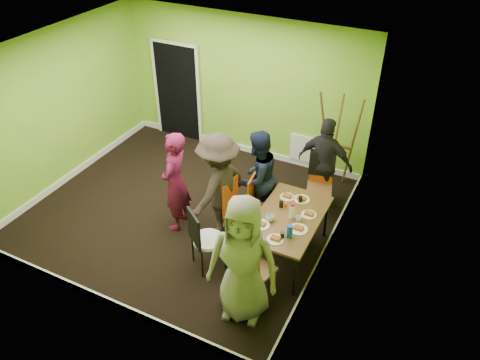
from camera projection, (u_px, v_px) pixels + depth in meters
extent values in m
plane|color=black|center=(186.00, 210.00, 8.11)|extent=(5.00, 5.00, 0.00)
cube|color=#82B82F|center=(243.00, 87.00, 8.97)|extent=(5.00, 0.04, 2.80)
cube|color=#82B82F|center=(80.00, 223.00, 5.66)|extent=(5.00, 0.04, 2.80)
cube|color=#82B82F|center=(60.00, 108.00, 8.23)|extent=(0.04, 4.50, 2.80)
cube|color=#82B82F|center=(335.00, 180.00, 6.40)|extent=(0.04, 4.50, 2.80)
cube|color=white|center=(173.00, 53.00, 6.52)|extent=(5.00, 4.50, 0.04)
cube|color=black|center=(178.00, 92.00, 9.71)|extent=(1.00, 0.05, 2.04)
cube|color=white|center=(303.00, 148.00, 9.04)|extent=(0.50, 0.04, 0.55)
cylinder|color=black|center=(243.00, 258.00, 6.64)|extent=(0.04, 0.04, 0.71)
cylinder|color=black|center=(295.00, 276.00, 6.35)|extent=(0.04, 0.04, 0.71)
cylinder|color=black|center=(280.00, 205.00, 7.65)|extent=(0.04, 0.04, 0.71)
cylinder|color=black|center=(326.00, 218.00, 7.37)|extent=(0.04, 0.04, 0.71)
cube|color=brown|center=(288.00, 218.00, 6.79)|extent=(0.90, 1.50, 0.04)
cylinder|color=#E15715|center=(256.00, 208.00, 7.80)|extent=(0.03, 0.03, 0.44)
cylinder|color=#E15715|center=(249.00, 220.00, 7.54)|extent=(0.03, 0.03, 0.44)
cylinder|color=#E15715|center=(275.00, 213.00, 7.71)|extent=(0.03, 0.03, 0.44)
cylinder|color=#E15715|center=(269.00, 225.00, 7.45)|extent=(0.03, 0.03, 0.44)
cube|color=brown|center=(262.00, 206.00, 7.50)|extent=(0.43, 0.43, 0.04)
cube|color=#E15715|center=(252.00, 190.00, 7.40)|extent=(0.07, 0.37, 0.49)
cylinder|color=#E15715|center=(238.00, 217.00, 7.57)|extent=(0.03, 0.03, 0.49)
cylinder|color=#E15715|center=(226.00, 230.00, 7.31)|extent=(0.03, 0.03, 0.49)
cylinder|color=#E15715|center=(258.00, 225.00, 7.41)|extent=(0.03, 0.03, 0.49)
cylinder|color=#E15715|center=(246.00, 238.00, 7.15)|extent=(0.03, 0.03, 0.49)
cube|color=brown|center=(242.00, 215.00, 7.22)|extent=(0.47, 0.47, 0.04)
cube|color=#E15715|center=(230.00, 196.00, 7.14)|extent=(0.07, 0.42, 0.55)
cylinder|color=#E15715|center=(329.00, 195.00, 8.08)|extent=(0.03, 0.03, 0.46)
cylinder|color=#E15715|center=(308.00, 193.00, 8.13)|extent=(0.03, 0.03, 0.46)
cylinder|color=#E15715|center=(328.00, 208.00, 7.79)|extent=(0.03, 0.03, 0.46)
cylinder|color=#E15715|center=(307.00, 205.00, 7.85)|extent=(0.03, 0.03, 0.46)
cube|color=brown|center=(319.00, 189.00, 7.83)|extent=(0.50, 0.50, 0.04)
cube|color=#E15715|center=(322.00, 169.00, 7.83)|extent=(0.39, 0.13, 0.51)
cylinder|color=#E15715|center=(238.00, 283.00, 6.41)|extent=(0.03, 0.03, 0.47)
cylinder|color=#E15715|center=(258.00, 297.00, 6.21)|extent=(0.03, 0.03, 0.47)
cylinder|color=#E15715|center=(255.00, 269.00, 6.63)|extent=(0.03, 0.03, 0.47)
cylinder|color=#E15715|center=(275.00, 281.00, 6.43)|extent=(0.03, 0.03, 0.47)
cube|color=brown|center=(257.00, 270.00, 6.28)|extent=(0.52, 0.52, 0.04)
cube|color=#E15715|center=(247.00, 263.00, 6.00)|extent=(0.40, 0.14, 0.53)
cylinder|color=black|center=(193.00, 249.00, 6.96)|extent=(0.03, 0.03, 0.48)
cylinder|color=black|center=(202.00, 264.00, 6.70)|extent=(0.03, 0.03, 0.48)
cylinder|color=black|center=(215.00, 241.00, 7.10)|extent=(0.03, 0.03, 0.48)
cylinder|color=black|center=(225.00, 256.00, 6.83)|extent=(0.03, 0.03, 0.48)
cylinder|color=white|center=(208.00, 240.00, 6.75)|extent=(0.45, 0.45, 0.05)
cube|color=black|center=(194.00, 229.00, 6.52)|extent=(0.34, 0.27, 0.54)
cylinder|color=brown|center=(325.00, 138.00, 8.26)|extent=(0.27, 0.45, 1.91)
cylinder|color=brown|center=(352.00, 144.00, 8.09)|extent=(0.27, 0.45, 1.91)
cylinder|color=brown|center=(334.00, 149.00, 7.97)|extent=(0.04, 0.43, 1.86)
cube|color=brown|center=(337.00, 146.00, 8.17)|extent=(0.51, 0.04, 0.04)
cylinder|color=white|center=(287.00, 197.00, 7.16)|extent=(0.22, 0.22, 0.01)
cylinder|color=white|center=(261.00, 225.00, 6.62)|extent=(0.25, 0.25, 0.01)
cylinder|color=white|center=(302.00, 199.00, 7.11)|extent=(0.25, 0.25, 0.01)
cylinder|color=white|center=(275.00, 239.00, 6.37)|extent=(0.24, 0.24, 0.01)
cylinder|color=white|center=(309.00, 215.00, 6.81)|extent=(0.22, 0.22, 0.01)
cylinder|color=white|center=(298.00, 229.00, 6.54)|extent=(0.27, 0.27, 0.01)
cylinder|color=white|center=(292.00, 212.00, 6.69)|extent=(0.07, 0.07, 0.23)
cylinder|color=#1740AC|center=(290.00, 231.00, 6.37)|extent=(0.08, 0.08, 0.20)
cylinder|color=#E15715|center=(286.00, 205.00, 6.94)|extent=(0.03, 0.03, 0.08)
cylinder|color=black|center=(281.00, 204.00, 6.94)|extent=(0.06, 0.06, 0.10)
cylinder|color=black|center=(300.00, 200.00, 7.03)|extent=(0.06, 0.06, 0.10)
cylinder|color=black|center=(282.00, 235.00, 6.38)|extent=(0.06, 0.06, 0.10)
imported|color=white|center=(270.00, 218.00, 6.68)|extent=(0.12, 0.12, 0.10)
imported|color=white|center=(298.00, 219.00, 6.67)|extent=(0.09, 0.09, 0.09)
imported|color=#5E1031|center=(175.00, 182.00, 7.32)|extent=(0.52, 0.69, 1.71)
imported|color=black|center=(257.00, 177.00, 7.50)|extent=(0.84, 0.95, 1.62)
imported|color=#2B211D|center=(219.00, 187.00, 7.13)|extent=(0.86, 1.26, 1.80)
imported|color=black|center=(325.00, 163.00, 7.85)|extent=(0.98, 0.47, 1.63)
imported|color=gray|center=(243.00, 260.00, 5.79)|extent=(1.00, 0.75, 1.86)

